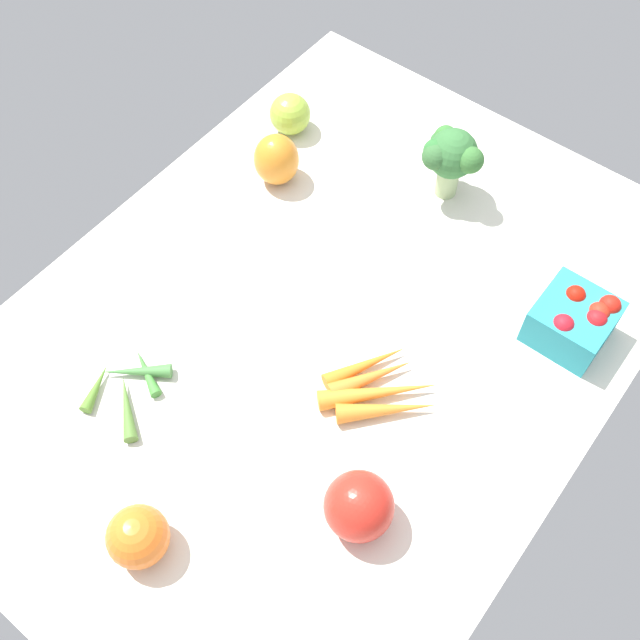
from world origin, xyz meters
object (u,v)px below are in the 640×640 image
broccoli_head (451,155)px  bell_pepper_red (359,506)px  heirloom_tomato_green (290,114)px  bell_pepper_orange (276,159)px  carrot_bunch (377,389)px  berry_basket (575,320)px  okra_pile (128,385)px  heirloom_tomato_orange (138,537)px

broccoli_head → bell_pepper_red: (50.24, 20.33, -3.65)cm
heirloom_tomato_green → bell_pepper_orange: bearing=28.3°
broccoli_head → carrot_bunch: size_ratio=0.78×
broccoli_head → bell_pepper_red: 54.32cm
bell_pepper_red → bell_pepper_orange: bearing=-130.5°
berry_basket → bell_pepper_red: (38.76, -7.52, 0.70)cm
okra_pile → bell_pepper_red: (-4.55, 34.33, 3.48)cm
heirloom_tomato_orange → broccoli_head: bearing=-178.0°
heirloom_tomato_green → heirloom_tomato_orange: 71.05cm
heirloom_tomato_orange → heirloom_tomato_green: bearing=-155.0°
bell_pepper_orange → bell_pepper_red: (36.43, 42.65, 0.17)cm
berry_basket → bell_pepper_red: size_ratio=1.13×
carrot_bunch → bell_pepper_red: 17.37cm
broccoli_head → berry_basket: bearing=67.6°
broccoli_head → bell_pepper_red: size_ratio=1.37×
broccoli_head → bell_pepper_red: bearing=22.0°
heirloom_tomato_green → carrot_bunch: bearing=52.1°
bell_pepper_red → carrot_bunch: bearing=-152.0°
heirloom_tomato_orange → carrot_bunch: bearing=163.5°
carrot_bunch → heirloom_tomato_green: bearing=-127.9°
carrot_bunch → heirloom_tomato_orange: heirloom_tomato_orange is taller
bell_pepper_orange → bell_pepper_red: bell_pepper_red is taller
bell_pepper_orange → heirloom_tomato_orange: size_ratio=1.15×
berry_basket → heirloom_tomato_orange: 62.36cm
okra_pile → broccoli_head: bearing=165.7°
berry_basket → broccoli_head: (-11.47, -27.85, 4.36)cm
berry_basket → heirloom_tomato_green: size_ratio=1.48×
berry_basket → heirloom_tomato_orange: bearing=-24.0°
heirloom_tomato_green → broccoli_head: 28.28cm
okra_pile → heirloom_tomato_green: (-50.76, -13.60, 2.45)cm
berry_basket → broccoli_head: size_ratio=0.82×
okra_pile → heirloom_tomato_orange: (13.63, 16.43, 2.76)cm
okra_pile → heirloom_tomato_green: size_ratio=1.81×
bell_pepper_orange → bell_pepper_red: bearing=49.5°
bell_pepper_red → heirloom_tomato_green: bearing=-134.0°
bell_pepper_orange → carrot_bunch: bearing=58.4°
berry_basket → broccoli_head: 30.44cm
heirloom_tomato_green → broccoli_head: broccoli_head is taller
okra_pile → heirloom_tomato_orange: heirloom_tomato_orange is taller
berry_basket → broccoli_head: broccoli_head is taller
carrot_bunch → bell_pepper_orange: (-21.34, -34.63, 2.92)cm
heirloom_tomato_green → bell_pepper_orange: bell_pepper_orange is taller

